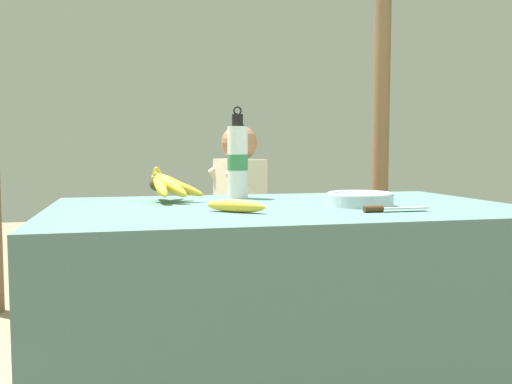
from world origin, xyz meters
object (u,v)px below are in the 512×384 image
Objects in this scene: banana_bunch_ripe at (167,184)px; seated_vendor at (231,207)px; wooden_bench at (212,255)px; loose_banana_front at (236,206)px; banana_bunch_green at (128,237)px; support_post_far at (381,96)px; serving_bowl at (360,198)px; knife at (386,208)px; water_bottle at (238,161)px.

seated_vendor is at bearing 68.59° from banana_bunch_ripe.
loose_banana_front is at bearing -95.88° from wooden_bench.
seated_vendor is 0.57m from banana_bunch_green.
wooden_bench is at bearing -160.00° from support_post_far.
banana_bunch_ripe is 0.64m from serving_bowl.
banana_bunch_ripe reaches higher than banana_bunch_green.
knife is at bearing -89.98° from serving_bowl.
seated_vendor is (0.42, 1.06, -0.19)m from banana_bunch_ripe.
loose_banana_front is 0.06× the size of support_post_far.
knife is 0.17× the size of seated_vendor.
support_post_far is at bearing -163.70° from seated_vendor.
banana_bunch_ripe reaches higher than serving_bowl.
knife is 0.72× the size of banana_bunch_green.
support_post_far is (0.96, 1.99, 0.53)m from knife.
loose_banana_front is at bearing 72.92° from seated_vendor.
wooden_bench is (-0.26, 1.55, -0.42)m from knife.
loose_banana_front is at bearing -101.99° from water_bottle.
serving_bowl reaches higher than loose_banana_front.
serving_bowl is 0.62× the size of water_bottle.
banana_bunch_green is (-0.55, 0.04, -0.15)m from seated_vendor.
serving_bowl is 1.35m from seated_vendor.
knife is 0.07× the size of support_post_far.
water_bottle reaches higher than banana_bunch_green.
seated_vendor is 4.16× the size of banana_bunch_green.
seated_vendor is 0.42× the size of support_post_far.
seated_vendor is at bearing 79.93° from loose_banana_front.
banana_bunch_ripe is 0.40m from loose_banana_front.
water_bottle is 1.15m from wooden_bench.
support_post_far reaches higher than loose_banana_front.
wooden_bench is at bearing 74.05° from banana_bunch_ripe.
wooden_bench is at bearing 100.88° from serving_bowl.
banana_bunch_green is (-0.71, 1.55, -0.29)m from knife.
water_bottle reaches higher than serving_bowl.
knife is at bearing -12.00° from loose_banana_front.
seated_vendor is at bearing -3.70° from banana_bunch_green.
serving_bowl is at bearing -117.84° from support_post_far.
water_bottle reaches higher than wooden_bench.
banana_bunch_green is at bearing -179.73° from wooden_bench.
water_bottle is 1.26× the size of banana_bunch_green.
loose_banana_front is 2.40m from support_post_far.
loose_banana_front is (0.16, -0.36, -0.04)m from banana_bunch_ripe.
banana_bunch_green is 0.10× the size of support_post_far.
loose_banana_front is 0.09× the size of wooden_bench.
banana_bunch_ripe is 1.16m from banana_bunch_green.
banana_bunch_ripe is at bearing 142.34° from knife.
water_bottle is at bearing -131.24° from support_post_far.
serving_bowl reaches higher than knife.
support_post_far is at bearing 45.19° from banana_bunch_ripe.
wooden_bench is at bearing 84.12° from loose_banana_front.
serving_bowl is 1.46m from wooden_bench.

